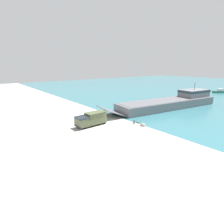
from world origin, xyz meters
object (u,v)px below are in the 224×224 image
Objects in this scene: soldier_on_ramp at (90,117)px; moored_boat_a at (221,91)px; military_truck at (91,119)px; mooring_bollard at (134,122)px; landing_craft at (173,101)px.

moored_boat_a is at bearing 43.52° from soldier_on_ramp.
military_truck is 76.09m from moored_boat_a.
mooring_bollard is at bearing -4.86° from soldier_on_ramp.
moored_boat_a is at bearing -179.92° from military_truck.
soldier_on_ramp is 0.23× the size of moored_boat_a.
landing_craft is 29.47m from soldier_on_ramp.
moored_boat_a is (1.76, 74.55, -0.32)m from soldier_on_ramp.
moored_boat_a is 68.04m from mooring_bollard.
soldier_on_ramp is 10.53m from mooring_bollard.
military_truck is 4.08× the size of soldier_on_ramp.
landing_craft reaches higher than mooring_bollard.
mooring_bollard is at bearing 147.65° from military_truck.
landing_craft is at bearing -47.10° from moored_boat_a.
military_truck is at bearing -82.15° from landing_craft.
moored_boat_a is at bearing 95.29° from mooring_bollard.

